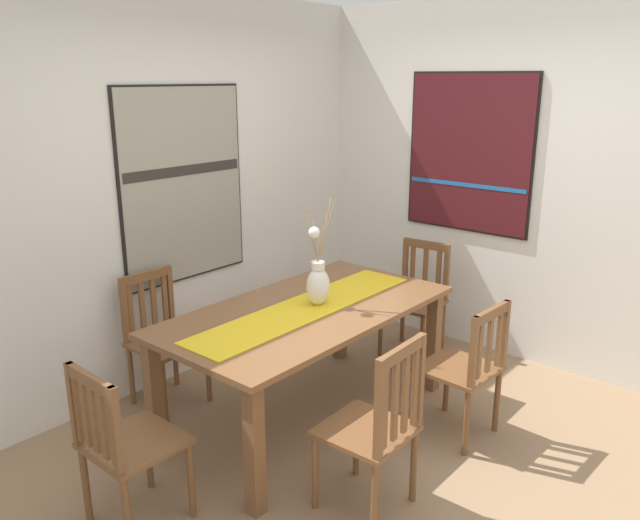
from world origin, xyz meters
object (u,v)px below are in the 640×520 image
Objects in this scene: chair_3 at (416,297)px; painting_on_side_wall at (469,153)px; painting_on_back_wall at (183,185)px; chair_2 at (466,367)px; chair_0 at (376,425)px; chair_4 at (123,442)px; dining_table at (307,323)px; centerpiece_vase at (318,281)px; chair_1 at (162,336)px.

chair_3 is 1.19m from painting_on_side_wall.
chair_3 is at bearing -39.98° from painting_on_back_wall.
chair_0 is at bearing 179.43° from chair_2.
painting_on_back_wall reaches higher than chair_4.
dining_table is at bearing 0.22° from chair_4.
chair_4 is at bearing 135.77° from chair_0.
dining_table is 1.34m from chair_4.
chair_1 is at bearing 120.07° from centerpiece_vase.
painting_on_back_wall reaches higher than centerpiece_vase.
chair_0 is 2.55m from painting_on_side_wall.
chair_0 is at bearing -117.83° from dining_table.
chair_2 is at bearing -134.26° from chair_3.
centerpiece_vase is 0.78× the size of chair_2.
chair_2 is 0.98× the size of chair_3.
chair_3 is 1.02× the size of chair_4.
chair_4 is at bearing -139.08° from painting_on_back_wall.
chair_1 is 1.06m from painting_on_back_wall.
chair_3 is at bearing 1.63° from centerpiece_vase.
dining_table is 1.97m from painting_on_side_wall.
chair_0 is at bearing -90.29° from chair_1.
painting_on_side_wall reaches higher than chair_2.
chair_2 is at bearing -25.61° from chair_4.
chair_4 is 0.71× the size of painting_on_side_wall.
centerpiece_vase is 0.50× the size of painting_on_back_wall.
chair_0 is at bearing -102.53° from painting_on_back_wall.
chair_3 is (0.86, 0.88, 0.01)m from chair_2.
painting_on_side_wall is at bearing -4.57° from dining_table.
chair_3 reaches higher than chair_4.
dining_table is at bearing -89.55° from painting_on_back_wall.
painting_on_back_wall is at bearing 77.47° from chair_0.
chair_1 is at bearing 89.71° from chair_0.
chair_1 reaches higher than dining_table.
dining_table is at bearing 167.86° from centerpiece_vase.
chair_0 is 2.23m from painting_on_back_wall.
chair_3 is (1.32, 0.02, -0.20)m from dining_table.
chair_3 is at bearing -26.48° from chair_1.
painting_on_side_wall reaches higher than chair_4.
dining_table is 2.79× the size of centerpiece_vase.
chair_2 is 0.64× the size of painting_on_back_wall.
painting_on_side_wall is at bearing -4.16° from centerpiece_vase.
centerpiece_vase is at bearing -85.21° from painting_on_back_wall.
painting_on_back_wall is (-0.48, 1.99, 0.95)m from chair_2.
chair_1 is at bearing 116.26° from dining_table.
chair_0 is at bearing -162.02° from painting_on_side_wall.
painting_on_side_wall is (1.75, -0.14, 0.90)m from dining_table.
chair_1 is 1.03× the size of chair_2.
painting_on_side_wall reaches higher than dining_table.
chair_4 is (-1.32, -0.01, -0.19)m from dining_table.
chair_1 is 1.03× the size of chair_4.
centerpiece_vase reaches higher than dining_table.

